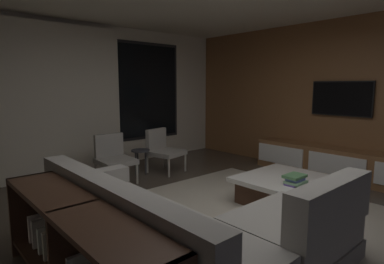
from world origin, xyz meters
TOP-DOWN VIEW (x-y plane):
  - floor at (0.00, 0.00)m, footprint 9.20×9.20m
  - back_wall_with_window at (-0.06, 3.62)m, footprint 6.60×0.30m
  - media_wall at (3.06, 0.00)m, footprint 0.12×7.80m
  - area_rug at (0.35, -0.10)m, footprint 3.20×3.80m
  - sectional_couch at (-0.86, -0.12)m, footprint 1.98×2.50m
  - coffee_table at (1.09, 0.06)m, footprint 1.16×1.16m
  - book_stack_on_coffee_table at (0.91, -0.13)m, footprint 0.28×0.22m
  - accent_chair_near_window at (0.86, 2.52)m, footprint 0.65×0.67m
  - accent_chair_by_curtain at (-0.13, 2.53)m, footprint 0.56×0.58m
  - side_stool at (0.40, 2.56)m, footprint 0.32×0.32m
  - media_console at (2.77, 0.05)m, footprint 0.46×3.10m
  - mounted_tv at (2.95, 0.25)m, footprint 0.05×1.02m
  - console_table_behind_couch at (-1.77, 0.01)m, footprint 0.40×2.10m

SIDE VIEW (x-z plane):
  - floor at x=0.00m, z-range 0.00..0.00m
  - area_rug at x=0.35m, z-range 0.00..0.01m
  - coffee_table at x=1.09m, z-range 0.01..0.37m
  - media_console at x=2.77m, z-range -0.01..0.51m
  - sectional_couch at x=-0.86m, z-range -0.12..0.70m
  - side_stool at x=0.40m, z-range 0.14..0.60m
  - console_table_behind_couch at x=-1.77m, z-range 0.04..0.78m
  - book_stack_on_coffee_table at x=0.91m, z-range 0.36..0.48m
  - accent_chair_near_window at x=0.86m, z-range 0.04..0.82m
  - accent_chair_by_curtain at x=-0.13m, z-range 0.04..0.82m
  - back_wall_with_window at x=-0.06m, z-range -0.01..2.69m
  - media_wall at x=3.06m, z-range 0.00..2.70m
  - mounted_tv at x=2.95m, z-range 1.05..1.65m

